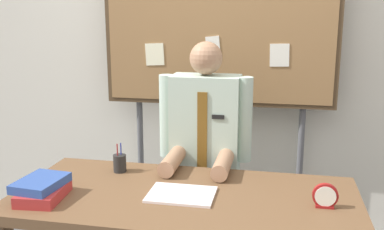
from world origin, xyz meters
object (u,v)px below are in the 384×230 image
Objects in this scene: book_stack at (42,189)px; desk_clock at (325,197)px; desk at (185,211)px; person at (205,169)px; open_notebook at (181,194)px; pen_holder at (120,163)px; bulletin_board at (219,16)px.

book_stack is 2.45× the size of desk_clock.
person is at bearing 90.00° from desk.
book_stack is 0.65m from open_notebook.
open_notebook is (-0.01, -0.59, 0.08)m from person.
desk is 0.66m from desk_clock.
desk is 0.49m from pen_holder.
bulletin_board is 1.35m from open_notebook.
desk is 0.75× the size of bulletin_board.
desk is 0.57m from person.
book_stack is at bearing -164.26° from desk.
desk is at bearing -90.00° from bulletin_board.
book_stack is 0.88× the size of open_notebook.
pen_holder reaches higher than book_stack.
open_notebook is at bearing -32.12° from pen_holder.
person reaches higher than pen_holder.
open_notebook is (-0.01, -1.08, -0.82)m from bulletin_board.
pen_holder is at bearing 147.88° from open_notebook.
pen_holder is at bearing 61.32° from book_stack.
book_stack reaches higher than open_notebook.
bulletin_board reaches higher than desk.
desk_clock is at bearing 7.12° from book_stack.
desk_clock is (0.65, -0.00, 0.04)m from open_notebook.
person is 0.88m from desk_clock.
bulletin_board is (-0.00, 1.06, 0.91)m from desk.
bulletin_board reaches higher than desk_clock.
bulletin_board is 13.78× the size of pen_holder.
desk_clock is at bearing -13.44° from pen_holder.
person is (0.00, 0.57, 0.02)m from desk.
person reaches higher than open_notebook.
desk is at bearing 59.44° from open_notebook.
open_notebook reaches higher than desk.
person is 8.89× the size of pen_holder.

